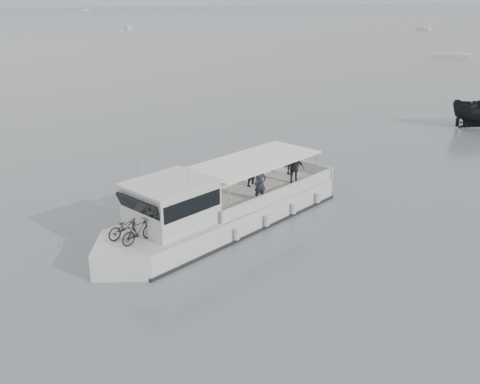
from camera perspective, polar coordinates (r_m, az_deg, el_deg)
ground at (r=28.07m, az=1.11°, el=-2.54°), size 1400.00×1400.00×0.00m
tour_boat at (r=25.94m, az=-2.90°, el=-2.13°), size 14.56×7.34×6.16m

